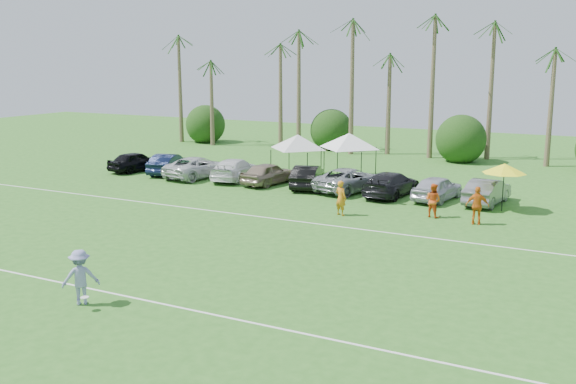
% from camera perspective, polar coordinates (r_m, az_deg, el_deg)
% --- Properties ---
extents(ground, '(120.00, 120.00, 0.00)m').
position_cam_1_polar(ground, '(23.17, -21.80, -9.28)').
color(ground, '#2F6B20').
rests_on(ground, ground).
extents(field_lines, '(80.00, 12.10, 0.01)m').
position_cam_1_polar(field_lines, '(28.72, -9.79, -4.57)').
color(field_lines, white).
rests_on(field_lines, ground).
extents(palm_tree_0, '(2.40, 2.40, 8.90)m').
position_cam_1_polar(palm_tree_0, '(64.80, -9.87, 11.08)').
color(palm_tree_0, brown).
rests_on(palm_tree_0, ground).
extents(palm_tree_1, '(2.40, 2.40, 9.90)m').
position_cam_1_polar(palm_tree_1, '(61.95, -6.10, 11.98)').
color(palm_tree_1, brown).
rests_on(palm_tree_1, ground).
extents(palm_tree_2, '(2.40, 2.40, 10.90)m').
position_cam_1_polar(palm_tree_2, '(59.40, -1.96, 12.88)').
color(palm_tree_2, brown).
rests_on(palm_tree_2, ground).
extents(palm_tree_3, '(2.40, 2.40, 11.90)m').
position_cam_1_polar(palm_tree_3, '(57.60, 1.62, 13.77)').
color(palm_tree_3, brown).
rests_on(palm_tree_3, ground).
extents(palm_tree_4, '(2.40, 2.40, 8.90)m').
position_cam_1_polar(palm_tree_4, '(55.97, 5.38, 11.14)').
color(palm_tree_4, brown).
rests_on(palm_tree_4, ground).
extents(palm_tree_5, '(2.40, 2.40, 9.90)m').
position_cam_1_polar(palm_tree_5, '(54.62, 9.39, 11.94)').
color(palm_tree_5, brown).
rests_on(palm_tree_5, ground).
extents(palm_tree_6, '(2.40, 2.40, 10.90)m').
position_cam_1_polar(palm_tree_6, '(53.55, 13.60, 12.70)').
color(palm_tree_6, brown).
rests_on(palm_tree_6, ground).
extents(palm_tree_7, '(2.40, 2.40, 11.90)m').
position_cam_1_polar(palm_tree_7, '(52.77, 17.99, 13.41)').
color(palm_tree_7, brown).
rests_on(palm_tree_7, ground).
extents(palm_tree_8, '(2.40, 2.40, 8.90)m').
position_cam_1_polar(palm_tree_8, '(52.15, 23.31, 10.22)').
color(palm_tree_8, brown).
rests_on(palm_tree_8, ground).
extents(bush_tree_0, '(4.00, 4.00, 4.00)m').
position_cam_1_polar(bush_tree_0, '(64.18, -6.99, 6.08)').
color(bush_tree_0, brown).
rests_on(bush_tree_0, ground).
extents(bush_tree_1, '(4.00, 4.00, 4.00)m').
position_cam_1_polar(bush_tree_1, '(57.98, 3.80, 5.55)').
color(bush_tree_1, brown).
rests_on(bush_tree_1, ground).
extents(bush_tree_2, '(4.00, 4.00, 4.00)m').
position_cam_1_polar(bush_tree_2, '(54.42, 15.53, 4.75)').
color(bush_tree_2, brown).
rests_on(bush_tree_2, ground).
extents(sideline_player_a, '(0.78, 0.63, 1.83)m').
position_cam_1_polar(sideline_player_a, '(33.39, 4.71, -0.54)').
color(sideline_player_a, orange).
rests_on(sideline_player_a, ground).
extents(sideline_player_b, '(1.02, 0.90, 1.76)m').
position_cam_1_polar(sideline_player_b, '(33.74, 12.77, -0.73)').
color(sideline_player_b, '#DE5218').
rests_on(sideline_player_b, ground).
extents(sideline_player_c, '(1.17, 0.63, 1.90)m').
position_cam_1_polar(sideline_player_c, '(32.74, 16.48, -1.17)').
color(sideline_player_c, orange).
rests_on(sideline_player_c, ground).
extents(canopy_tent_left, '(4.24, 4.24, 3.43)m').
position_cam_1_polar(canopy_tent_left, '(43.97, 0.89, 5.12)').
color(canopy_tent_left, black).
rests_on(canopy_tent_left, ground).
extents(canopy_tent_right, '(4.43, 4.43, 3.59)m').
position_cam_1_polar(canopy_tent_right, '(43.84, 5.48, 5.23)').
color(canopy_tent_right, black).
rests_on(canopy_tent_right, ground).
extents(market_umbrella, '(2.31, 2.31, 2.57)m').
position_cam_1_polar(market_umbrella, '(35.88, 18.69, 2.00)').
color(market_umbrella, black).
rests_on(market_umbrella, ground).
extents(frisbee_player, '(1.35, 1.33, 1.87)m').
position_cam_1_polar(frisbee_player, '(22.38, -17.97, -7.21)').
color(frisbee_player, '#8788BF').
rests_on(frisbee_player, ground).
extents(parked_car_0, '(2.55, 4.51, 1.45)m').
position_cam_1_polar(parked_car_0, '(47.86, -13.36, 2.66)').
color(parked_car_0, black).
rests_on(parked_car_0, ground).
extents(parked_car_1, '(2.57, 4.63, 1.45)m').
position_cam_1_polar(parked_car_1, '(46.32, -10.59, 2.49)').
color(parked_car_1, '#0E1733').
rests_on(parked_car_1, ground).
extents(parked_car_2, '(3.08, 5.48, 1.45)m').
position_cam_1_polar(parked_car_2, '(44.47, -8.00, 2.20)').
color(parked_car_2, silver).
rests_on(parked_car_2, ground).
extents(parked_car_3, '(2.72, 5.22, 1.45)m').
position_cam_1_polar(parked_car_3, '(43.32, -4.71, 2.02)').
color(parked_car_3, white).
rests_on(parked_car_3, ground).
extents(parked_car_4, '(2.38, 4.47, 1.45)m').
position_cam_1_polar(parked_car_4, '(41.65, -1.75, 1.67)').
color(parked_car_4, gray).
rests_on(parked_car_4, ground).
extents(parked_car_5, '(2.62, 4.64, 1.45)m').
position_cam_1_polar(parked_car_5, '(40.54, 1.75, 1.39)').
color(parked_car_5, black).
rests_on(parked_car_5, ground).
extents(parked_car_6, '(3.55, 5.62, 1.45)m').
position_cam_1_polar(parked_car_6, '(39.66, 5.47, 1.11)').
color(parked_car_6, gray).
rests_on(parked_car_6, ground).
extents(parked_car_7, '(2.54, 5.17, 1.45)m').
position_cam_1_polar(parked_car_7, '(38.57, 9.15, 0.72)').
color(parked_car_7, black).
rests_on(parked_car_7, ground).
extents(parked_car_8, '(2.38, 4.47, 1.45)m').
position_cam_1_polar(parked_car_8, '(37.87, 13.12, 0.35)').
color(parked_car_8, '#AFB0BD').
rests_on(parked_car_8, ground).
extents(parked_car_9, '(2.05, 4.54, 1.45)m').
position_cam_1_polar(parked_car_9, '(37.59, 17.28, 0.05)').
color(parked_car_9, slate).
rests_on(parked_car_9, ground).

